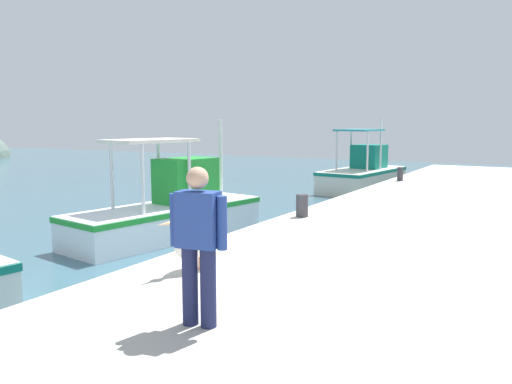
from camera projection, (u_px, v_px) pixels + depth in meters
fishing_boat_third at (170, 211)px, 12.80m from camera, size 5.44×2.45×2.91m
fishing_boat_fourth at (363, 175)px, 21.58m from camera, size 5.00×2.44×3.05m
pelican at (194, 242)px, 7.11m from camera, size 0.97×0.46×0.82m
fisherman_standing at (198, 240)px, 5.09m from camera, size 0.31×0.60×1.60m
mooring_bollard_third at (302, 206)px, 11.16m from camera, size 0.26×0.26×0.49m
mooring_bollard_fourth at (400, 174)px, 18.05m from camera, size 0.21×0.21×0.48m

